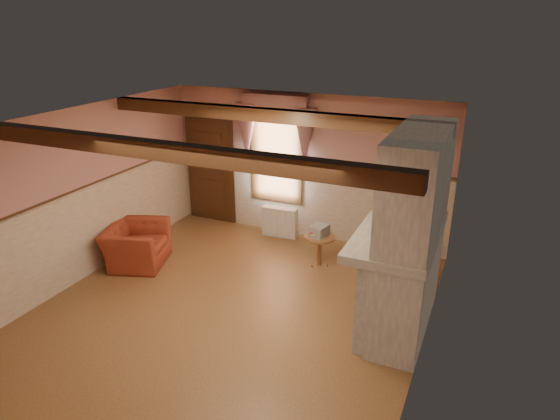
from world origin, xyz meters
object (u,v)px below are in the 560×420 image
at_px(bowl, 402,222).
at_px(mantel_clock, 407,209).
at_px(oil_lamp, 403,215).
at_px(side_table, 319,250).
at_px(radiator, 280,222).
at_px(armchair, 136,245).

relative_size(bowl, mantel_clock, 1.39).
bearing_deg(oil_lamp, side_table, 147.19).
xyz_separation_m(side_table, mantel_clock, (1.53, -0.66, 1.25)).
distance_m(side_table, radiator, 1.42).
bearing_deg(oil_lamp, mantel_clock, 90.00).
distance_m(armchair, mantel_clock, 4.68).
distance_m(radiator, bowl, 3.45).
height_order(armchair, side_table, armchair).
bearing_deg(oil_lamp, armchair, -176.75).
relative_size(radiator, bowl, 2.10).
xyz_separation_m(side_table, radiator, (-1.13, 0.85, 0.02)).
bearing_deg(mantel_clock, oil_lamp, -90.00).
xyz_separation_m(mantel_clock, oil_lamp, (0.00, -0.33, 0.04)).
relative_size(armchair, oil_lamp, 3.88).
xyz_separation_m(bowl, mantel_clock, (0.00, 0.35, 0.06)).
distance_m(armchair, radiator, 2.78).
distance_m(radiator, mantel_clock, 3.29).
bearing_deg(armchair, side_table, -85.68).
relative_size(armchair, bowl, 3.26).
distance_m(side_table, mantel_clock, 2.08).
relative_size(armchair, side_table, 1.98).
relative_size(mantel_clock, oil_lamp, 0.86).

